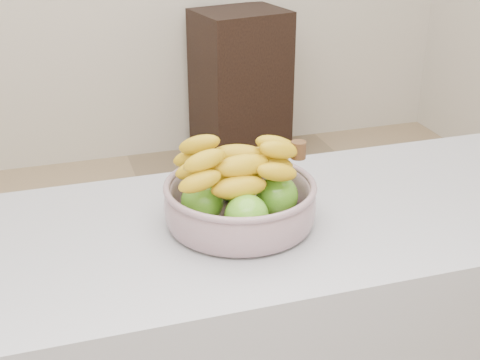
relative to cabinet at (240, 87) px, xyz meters
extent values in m
cube|color=black|center=(0.00, 0.00, 0.00)|extent=(0.55, 0.48, 0.88)
cylinder|color=#93A3B1|center=(-0.74, -2.37, 0.47)|extent=(0.27, 0.27, 0.01)
torus|color=#93A3B1|center=(-0.74, -2.37, 0.55)|extent=(0.32, 0.32, 0.01)
sphere|color=#329219|center=(-0.75, -2.44, 0.52)|extent=(0.09, 0.09, 0.09)
sphere|color=#329219|center=(-0.66, -2.38, 0.52)|extent=(0.09, 0.09, 0.09)
sphere|color=#329219|center=(-0.73, -2.29, 0.52)|extent=(0.09, 0.09, 0.09)
sphere|color=#329219|center=(-0.82, -2.36, 0.52)|extent=(0.09, 0.09, 0.09)
ellipsoid|color=yellow|center=(-0.76, -2.42, 0.57)|extent=(0.20, 0.05, 0.05)
ellipsoid|color=yellow|center=(-0.75, -2.36, 0.57)|extent=(0.20, 0.07, 0.05)
ellipsoid|color=yellow|center=(-0.75, -2.31, 0.57)|extent=(0.21, 0.10, 0.05)
ellipsoid|color=yellow|center=(-0.75, -2.39, 0.61)|extent=(0.20, 0.06, 0.05)
ellipsoid|color=yellow|center=(-0.74, -2.34, 0.61)|extent=(0.20, 0.11, 0.05)
cylinder|color=#442A16|center=(-0.62, -2.38, 0.62)|extent=(0.03, 0.03, 0.04)
camera|label=1|loc=(-1.12, -3.55, 1.14)|focal=50.00mm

